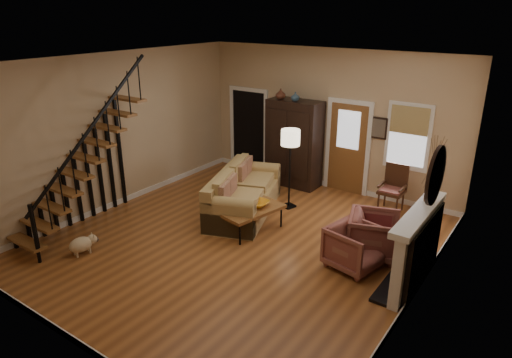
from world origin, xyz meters
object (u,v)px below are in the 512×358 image
Objects in this scene: armoire at (294,143)px; armchair_left at (355,247)px; floor_lamp at (290,169)px; side_chair at (392,189)px; coffee_table at (251,219)px; sofa at (244,193)px; armchair_right at (374,235)px.

armchair_left is at bearing -44.35° from armoire.
floor_lamp is 1.72× the size of side_chair.
floor_lamp is at bearing 89.16° from coffee_table.
side_chair is (-0.29, 2.57, 0.13)m from armchair_left.
floor_lamp reaches higher than coffee_table.
armchair_left is (2.22, -0.11, 0.14)m from coffee_table.
sofa is 2.91m from armchair_left.
sofa reaches higher than armchair_right.
armchair_left is (2.84, -2.77, -0.67)m from armoire.
side_chair is (1.91, 1.07, -0.37)m from floor_lamp.
armchair_right reaches higher than armchair_left.
armoire is 2.41× the size of armchair_right.
floor_lamp is (0.64, -1.27, -0.17)m from armoire.
armoire is at bearing 70.31° from sofa.
coffee_table is 1.52× the size of armchair_left.
sofa is 2.94m from armchair_right.
armoire is 4.02m from armchair_left.
floor_lamp is (0.63, 0.80, 0.42)m from sofa.
sofa is (0.02, -2.07, -0.60)m from armoire.
coffee_table is at bearing -90.84° from floor_lamp.
armoire is 1.67× the size of coffee_table.
sofa is at bearing 87.52° from armchair_left.
side_chair reaches higher than coffee_table.
floor_lamp is (-2.20, 1.51, 0.50)m from armchair_left.
coffee_table is (0.62, -2.66, -0.81)m from armoire.
sofa is at bearing -143.62° from side_chair.
coffee_table is (0.61, -0.60, -0.21)m from sofa.
armoire is 1.43m from floor_lamp.
armchair_right is at bearing -78.84° from side_chair.
side_chair is (2.53, 1.87, 0.06)m from sofa.
armoire reaches higher than floor_lamp.
coffee_table is 0.72× the size of floor_lamp.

